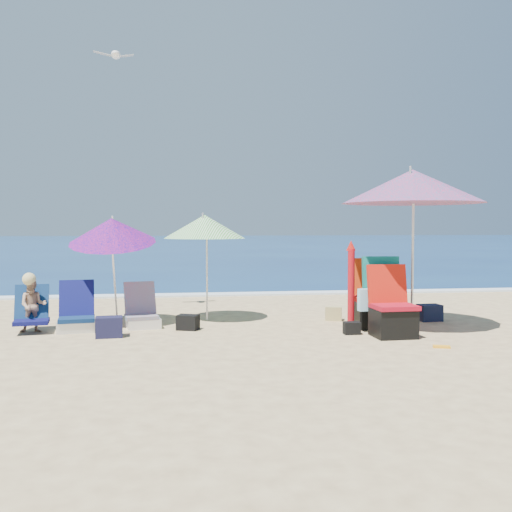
{
  "coord_description": "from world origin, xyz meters",
  "views": [
    {
      "loc": [
        -1.51,
        -7.75,
        1.56
      ],
      "look_at": [
        -0.3,
        1.0,
        1.1
      ],
      "focal_mm": 40.2,
      "sensor_mm": 36.0,
      "label": 1
    }
  ],
  "objects": [
    {
      "name": "bag_navy_b",
      "position": [
        2.62,
        1.16,
        0.13
      ],
      "size": [
        0.38,
        0.29,
        0.27
      ],
      "color": "#161B32",
      "rests_on": "ground"
    },
    {
      "name": "camp_chair_right",
      "position": [
        1.49,
        0.65,
        0.4
      ],
      "size": [
        0.72,
        0.85,
        1.11
      ],
      "color": "#AA110C",
      "rests_on": "ground"
    },
    {
      "name": "person_center",
      "position": [
        1.84,
        1.12,
        0.45
      ],
      "size": [
        0.74,
        0.6,
        0.93
      ],
      "color": "tan",
      "rests_on": "ground"
    },
    {
      "name": "umbrella_blue",
      "position": [
        -2.5,
        1.33,
        1.49
      ],
      "size": [
        1.47,
        1.52,
        1.83
      ],
      "color": "white",
      "rests_on": "ground"
    },
    {
      "name": "ground",
      "position": [
        0.0,
        0.0,
        0.0
      ],
      "size": [
        120.0,
        120.0,
        0.0
      ],
      "color": "#D8BC84",
      "rests_on": "ground"
    },
    {
      "name": "sea",
      "position": [
        0.0,
        45.0,
        -0.05
      ],
      "size": [
        120.0,
        80.0,
        0.12
      ],
      "color": "navy",
      "rests_on": "ground"
    },
    {
      "name": "seagull",
      "position": [
        -2.53,
        2.5,
        4.5
      ],
      "size": [
        0.68,
        0.33,
        0.12
      ],
      "color": "white"
    },
    {
      "name": "bag_black_a",
      "position": [
        -1.35,
        0.87,
        0.11
      ],
      "size": [
        0.37,
        0.32,
        0.23
      ],
      "color": "black",
      "rests_on": "ground"
    },
    {
      "name": "orange_item",
      "position": [
        1.85,
        -0.86,
        0.01
      ],
      "size": [
        0.23,
        0.16,
        0.03
      ],
      "color": "#FFA51A",
      "rests_on": "ground"
    },
    {
      "name": "foam",
      "position": [
        0.0,
        5.1,
        0.02
      ],
      "size": [
        120.0,
        0.5,
        0.04
      ],
      "color": "white",
      "rests_on": "ground"
    },
    {
      "name": "umbrella_turquoise",
      "position": [
        2.0,
        0.48,
        2.15
      ],
      "size": [
        2.8,
        2.8,
        2.45
      ],
      "color": "silver",
      "rests_on": "ground"
    },
    {
      "name": "umbrella_striped",
      "position": [
        -1.06,
        1.63,
        1.55
      ],
      "size": [
        1.71,
        1.71,
        1.77
      ],
      "color": "silver",
      "rests_on": "ground"
    },
    {
      "name": "furled_umbrella",
      "position": [
        1.09,
        0.57,
        0.74
      ],
      "size": [
        0.17,
        0.17,
        1.35
      ],
      "color": "#B90D15",
      "rests_on": "ground"
    },
    {
      "name": "person_left",
      "position": [
        -3.62,
        0.99,
        0.4
      ],
      "size": [
        0.57,
        0.66,
        0.88
      ],
      "color": "tan",
      "rests_on": "ground"
    },
    {
      "name": "chair_navy",
      "position": [
        -3.01,
        1.05,
        0.2
      ],
      "size": [
        0.6,
        0.72,
        0.74
      ],
      "color": "#0D264C",
      "rests_on": "ground"
    },
    {
      "name": "bag_tan",
      "position": [
        1.06,
        1.41,
        0.11
      ],
      "size": [
        0.31,
        0.26,
        0.23
      ],
      "color": "tan",
      "rests_on": "ground"
    },
    {
      "name": "camp_chair_left",
      "position": [
        1.5,
        -0.06,
        0.3
      ],
      "size": [
        0.6,
        0.61,
        1.01
      ],
      "color": "#AF0C1E",
      "rests_on": "ground"
    },
    {
      "name": "chair_rainbow",
      "position": [
        -2.05,
        1.2,
        0.18
      ],
      "size": [
        0.61,
        0.69,
        0.69
      ],
      "color": "#C56945",
      "rests_on": "ground"
    },
    {
      "name": "bag_navy_a",
      "position": [
        -2.46,
        0.45,
        0.14
      ],
      "size": [
        0.39,
        0.3,
        0.29
      ],
      "color": "#171733",
      "rests_on": "ground"
    },
    {
      "name": "bag_black_b",
      "position": [
        0.99,
        0.19,
        0.09
      ],
      "size": [
        0.24,
        0.17,
        0.18
      ],
      "color": "black",
      "rests_on": "ground"
    }
  ]
}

